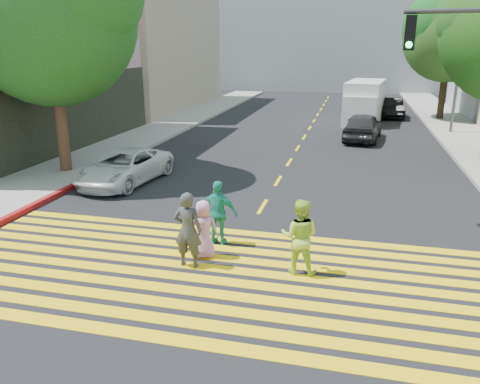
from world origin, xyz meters
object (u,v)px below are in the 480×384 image
at_px(dark_car_near, 363,126).
at_px(silver_car, 362,103).
at_px(white_sedan, 125,167).
at_px(tree_left, 50,7).
at_px(white_van, 364,103).
at_px(pedestrian_man, 188,230).
at_px(pedestrian_child, 203,229).
at_px(pedestrian_extra, 218,213).
at_px(pedestrian_woman, 300,237).
at_px(dark_car_parked, 391,108).
at_px(tree_right_far, 452,30).

bearing_deg(dark_car_near, silver_car, -82.87).
bearing_deg(white_sedan, silver_car, 75.40).
bearing_deg(tree_left, white_van, 54.56).
distance_m(tree_left, pedestrian_man, 11.16).
bearing_deg(pedestrian_child, pedestrian_extra, -113.36).
bearing_deg(dark_car_near, pedestrian_extra, 83.52).
bearing_deg(pedestrian_woman, dark_car_parked, -96.80).
height_order(pedestrian_woman, silver_car, pedestrian_woman).
relative_size(silver_car, white_van, 0.77).
xyz_separation_m(dark_car_parked, white_van, (-1.90, -2.82, 0.58)).
relative_size(tree_right_far, white_sedan, 1.98).
bearing_deg(tree_left, pedestrian_woman, -32.51).
bearing_deg(dark_car_near, pedestrian_child, 83.75).
height_order(tree_left, tree_right_far, tree_left).
distance_m(pedestrian_man, silver_car, 27.90).
xyz_separation_m(pedestrian_man, pedestrian_child, (0.19, 0.53, -0.18)).
distance_m(silver_car, white_van, 5.14).
distance_m(pedestrian_woman, dark_car_near, 16.12).
distance_m(pedestrian_extra, dark_car_near, 15.39).
distance_m(pedestrian_child, white_sedan, 7.16).
bearing_deg(tree_right_far, silver_car, 150.46).
xyz_separation_m(pedestrian_woman, white_sedan, (-7.05, 5.61, -0.26)).
bearing_deg(tree_right_far, pedestrian_man, -110.27).
relative_size(white_sedan, dark_car_near, 0.99).
relative_size(tree_right_far, pedestrian_man, 4.80).
relative_size(pedestrian_man, pedestrian_child, 1.25).
height_order(pedestrian_child, dark_car_near, dark_car_near).
xyz_separation_m(tree_right_far, silver_car, (-5.19, 2.94, -5.10)).
xyz_separation_m(pedestrian_extra, dark_car_parked, (5.59, 23.98, -0.16)).
bearing_deg(dark_car_parked, pedestrian_child, -106.58).
bearing_deg(white_sedan, dark_car_near, 57.58).
xyz_separation_m(pedestrian_child, white_van, (3.82, 21.98, 0.55)).
bearing_deg(white_sedan, tree_right_far, 60.69).
xyz_separation_m(silver_car, dark_car_parked, (1.98, -2.29, 0.02)).
bearing_deg(dark_car_near, dark_car_parked, -95.27).
bearing_deg(silver_car, pedestrian_extra, 91.97).
relative_size(tree_left, pedestrian_extra, 5.46).
xyz_separation_m(pedestrian_woman, pedestrian_child, (-2.29, 0.27, -0.15)).
height_order(dark_car_near, silver_car, dark_car_near).
xyz_separation_m(pedestrian_extra, white_sedan, (-4.89, 4.52, -0.24)).
height_order(tree_left, pedestrian_man, tree_left).
xyz_separation_m(tree_left, pedestrian_woman, (9.84, -6.27, -5.29)).
distance_m(silver_car, dark_car_parked, 3.03).
bearing_deg(silver_car, pedestrian_man, 91.69).
xyz_separation_m(tree_left, dark_car_near, (11.29, 9.78, -5.41)).
xyz_separation_m(pedestrian_child, dark_car_near, (3.74, 15.78, 0.03)).
bearing_deg(white_sedan, dark_car_parked, 68.43).
bearing_deg(pedestrian_extra, white_sedan, -40.96).
height_order(pedestrian_child, white_van, white_van).
bearing_deg(dark_car_parked, white_van, -127.54).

